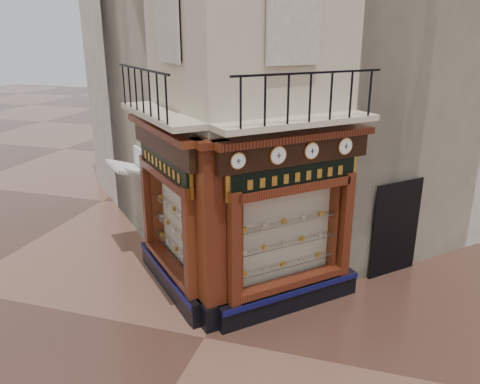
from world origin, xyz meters
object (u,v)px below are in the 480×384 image
at_px(clock_c, 311,151).
at_px(awning, 133,250).
at_px(clock_a, 238,161).
at_px(signboard_right, 296,176).
at_px(clock_b, 278,155).
at_px(corner_pilaster, 211,240).
at_px(clock_d, 345,146).
at_px(signboard_left, 164,165).

bearing_deg(clock_c, awning, 118.01).
distance_m(clock_a, signboard_right, 1.47).
bearing_deg(clock_b, awning, 110.14).
height_order(corner_pilaster, clock_b, corner_pilaster).
bearing_deg(signboard_right, clock_a, -175.40).
relative_size(clock_b, awning, 0.27).
height_order(clock_c, clock_d, clock_d).
xyz_separation_m(corner_pilaster, clock_d, (2.34, 1.74, 1.67)).
bearing_deg(corner_pilaster, clock_a, -48.54).
relative_size(clock_a, signboard_right, 0.14).
distance_m(corner_pilaster, awning, 4.77).
xyz_separation_m(clock_d, signboard_left, (-3.80, -0.72, -0.52)).
xyz_separation_m(corner_pilaster, awning, (-3.41, 2.71, -1.95)).
relative_size(corner_pilaster, clock_d, 10.95).
relative_size(clock_d, awning, 0.27).
height_order(clock_a, clock_b, clock_b).
bearing_deg(signboard_right, clock_d, -5.58).
relative_size(corner_pilaster, clock_a, 12.42).
height_order(signboard_left, signboard_right, signboard_left).
xyz_separation_m(clock_c, signboard_left, (-3.20, -0.12, -0.52)).
relative_size(corner_pilaster, clock_c, 11.48).
xyz_separation_m(clock_b, clock_c, (0.56, 0.56, -0.00)).
distance_m(corner_pilaster, clock_b, 2.13).
height_order(clock_a, clock_d, clock_d).
height_order(clock_b, signboard_right, clock_b).
relative_size(clock_c, signboard_left, 0.15).
relative_size(clock_b, signboard_right, 0.16).
xyz_separation_m(clock_b, signboard_right, (0.28, 0.44, -0.52)).
bearing_deg(signboard_left, clock_b, -144.38).
bearing_deg(corner_pilaster, signboard_left, 100.25).
height_order(corner_pilaster, awning, corner_pilaster).
distance_m(signboard_left, signboard_right, 2.92).
distance_m(clock_d, signboard_right, 1.25).
height_order(clock_b, awning, clock_b).
bearing_deg(clock_c, clock_b, -180.00).
distance_m(clock_d, signboard_left, 3.90).
distance_m(clock_c, signboard_left, 3.24).
xyz_separation_m(clock_b, awning, (-4.59, 2.13, -3.62)).
height_order(clock_a, signboard_right, clock_a).
xyz_separation_m(corner_pilaster, signboard_right, (1.46, 1.01, 1.15)).
bearing_deg(signboard_right, clock_b, -167.70).
height_order(corner_pilaster, signboard_right, corner_pilaster).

